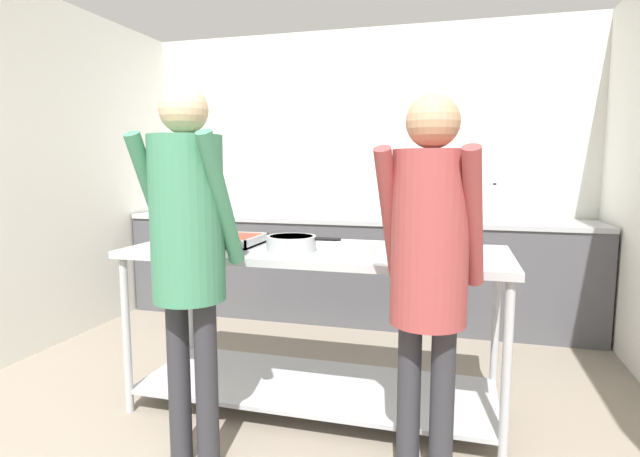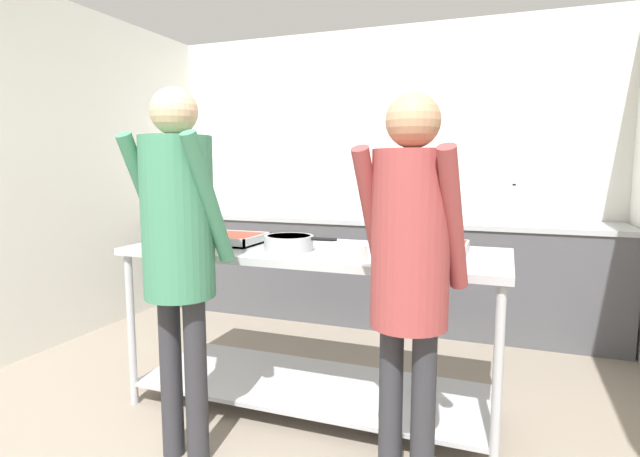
% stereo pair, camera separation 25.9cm
% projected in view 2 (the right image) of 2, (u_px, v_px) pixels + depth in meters
% --- Properties ---
extents(wall_rear, '(4.27, 0.06, 2.65)m').
position_uv_depth(wall_rear, '(379.00, 172.00, 4.73)').
color(wall_rear, silver).
rests_on(wall_rear, ground_plane).
extents(wall_left, '(0.06, 3.88, 2.65)m').
position_uv_depth(wall_left, '(43.00, 174.00, 3.73)').
color(wall_left, silver).
rests_on(wall_left, ground_plane).
extents(back_counter, '(4.11, 0.65, 0.93)m').
position_uv_depth(back_counter, '(368.00, 268.00, 4.50)').
color(back_counter, '#4C4C51').
rests_on(back_counter, ground_plane).
extents(serving_counter, '(2.09, 0.79, 0.93)m').
position_uv_depth(serving_counter, '(314.00, 301.00, 2.82)').
color(serving_counter, '#ADAFB5').
rests_on(serving_counter, ground_plane).
extents(serving_tray_roast, '(0.47, 0.34, 0.05)m').
position_uv_depth(serving_tray_roast, '(223.00, 239.00, 2.99)').
color(serving_tray_roast, '#ADAFB5').
rests_on(serving_tray_roast, serving_counter).
extents(sauce_pan, '(0.41, 0.27, 0.08)m').
position_uv_depth(sauce_pan, '(289.00, 242.00, 2.72)').
color(sauce_pan, '#ADAFB5').
rests_on(sauce_pan, serving_counter).
extents(plate_stack, '(0.25, 0.25, 0.07)m').
position_uv_depth(plate_stack, '(344.00, 252.00, 2.46)').
color(plate_stack, white).
rests_on(plate_stack, serving_counter).
extents(serving_tray_vegetables, '(0.41, 0.30, 0.05)m').
position_uv_depth(serving_tray_vegetables, '(429.00, 247.00, 2.68)').
color(serving_tray_vegetables, '#ADAFB5').
rests_on(serving_tray_vegetables, serving_counter).
extents(guest_serving_left, '(0.43, 0.34, 1.73)m').
position_uv_depth(guest_serving_left, '(178.00, 234.00, 2.26)').
color(guest_serving_left, '#2D2D33').
rests_on(guest_serving_left, ground_plane).
extents(guest_serving_right, '(0.44, 0.37, 1.66)m').
position_uv_depth(guest_serving_right, '(410.00, 255.00, 1.95)').
color(guest_serving_right, '#2D2D33').
rests_on(guest_serving_right, ground_plane).
extents(water_bottle, '(0.07, 0.07, 0.31)m').
position_uv_depth(water_bottle, '(513.00, 205.00, 3.96)').
color(water_bottle, silver).
rests_on(water_bottle, back_counter).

